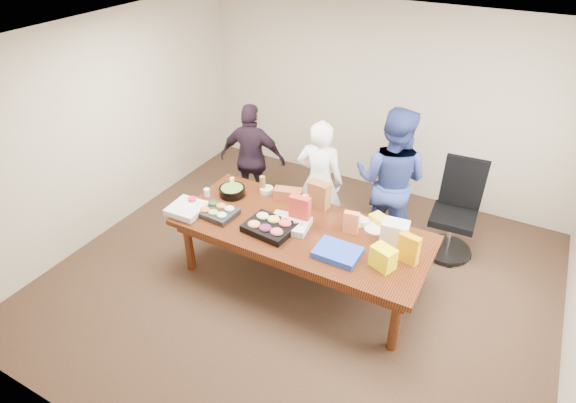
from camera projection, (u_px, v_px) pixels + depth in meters
The scene contains 36 objects.
floor at pixel (301, 280), 5.59m from camera, with size 5.50×5.00×0.02m, color #47301E.
ceiling at pixel (305, 45), 4.11m from camera, with size 5.50×5.00×0.02m, color white.
wall_back at pixel (384, 102), 6.69m from camera, with size 5.50×0.04×2.70m, color beige.
wall_front at pixel (122, 356), 3.01m from camera, with size 5.50×0.04×2.70m, color beige.
wall_left at pixel (108, 127), 5.96m from camera, with size 0.04×5.00×2.70m, color beige.
conference_table at pixel (301, 255), 5.38m from camera, with size 2.80×1.20×0.75m, color #4C1C0F.
office_chair at pixel (454, 214), 5.68m from camera, with size 0.60×0.60×1.18m, color black.
person_center at pixel (319, 182), 5.89m from camera, with size 0.59×0.39×1.62m, color white.
person_right at pixel (390, 181), 5.67m from camera, with size 0.90×0.70×1.86m, color navy.
person_left at pixel (253, 159), 6.46m from camera, with size 0.91×0.38×1.56m, color black.
veggie_tray at pixel (217, 212), 5.37m from camera, with size 0.42×0.33×0.06m, color black.
fruit_tray at pixel (270, 227), 5.12m from camera, with size 0.51×0.40×0.08m, color black.
sheet_cake at pixel (289, 224), 5.18m from camera, with size 0.44×0.33×0.08m, color silver.
salad_bowl at pixel (232, 191), 5.72m from camera, with size 0.32×0.32×0.10m, color black.
chip_bag_blue at pixel (338, 252), 4.77m from camera, with size 0.45×0.34×0.07m, color blue.
chip_bag_red at pixel (300, 210), 5.17m from camera, with size 0.23×0.09×0.34m, color #B63023.
chip_bag_yellow at pixel (409, 249), 4.62m from camera, with size 0.21×0.08×0.31m, color orange.
chip_bag_orange at pixel (351, 223), 5.04m from camera, with size 0.16×0.07×0.25m, color #E37342.
mayo_jar at pixel (305, 201), 5.50m from camera, with size 0.09×0.09×0.14m, color white.
mustard_bottle at pixel (309, 199), 5.50m from camera, with size 0.06×0.06×0.17m, color yellow.
dressing_bottle at pixel (263, 184), 5.75m from camera, with size 0.07×0.07×0.21m, color brown.
ranch_bottle at pixel (232, 184), 5.80m from camera, with size 0.06×0.06×0.17m, color beige.
banana_bunch at pixel (381, 220), 5.22m from camera, with size 0.25×0.15×0.08m, color yellow.
bread_loaf at pixel (288, 194), 5.64m from camera, with size 0.33×0.14×0.13m, color brown.
kraft_bag at pixel (319, 195), 5.44m from camera, with size 0.24×0.14×0.32m, color brown.
red_cup at pixel (193, 202), 5.49m from camera, with size 0.09×0.09×0.12m, color #BD1B38.
clear_cup_a at pixel (206, 206), 5.46m from camera, with size 0.07×0.07×0.10m, color white.
clear_cup_b at pixel (207, 193), 5.70m from camera, with size 0.07×0.07×0.10m, color white.
pizza_box_lower at pixel (187, 210), 5.43m from camera, with size 0.38×0.38×0.04m, color silver.
pizza_box_upper at pixel (187, 208), 5.39m from camera, with size 0.38×0.38×0.04m, color silver.
plate_a at pixel (375, 228), 5.16m from camera, with size 0.25×0.25×0.01m, color silver.
plate_b at pixel (356, 220), 5.28m from camera, with size 0.26×0.26×0.02m, color silver.
dip_bowl_a at pixel (363, 222), 5.22m from camera, with size 0.14×0.14×0.06m, color beige.
dip_bowl_b at pixel (267, 190), 5.78m from camera, with size 0.16×0.16×0.06m, color silver.
grocery_bag_white at pixel (394, 234), 4.85m from camera, with size 0.26×0.19×0.28m, color silver.
grocery_bag_yellow at pixel (383, 258), 4.58m from camera, with size 0.23×0.16×0.23m, color #FFED08.
Camera 1 is at (1.88, -3.74, 3.81)m, focal length 29.63 mm.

